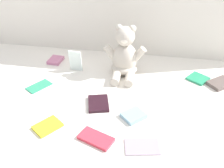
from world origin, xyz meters
TOP-DOWN VIEW (x-y plane):
  - ground_plane at (0.00, 0.00)m, footprint 3.20×3.20m
  - teddy_bear at (0.03, 0.16)m, footprint 0.23×0.20m
  - book_case_0 at (0.17, -0.36)m, footprint 0.15×0.11m
  - book_case_1 at (-0.38, -0.04)m, footprint 0.13×0.14m
  - book_case_2 at (-0.01, -0.35)m, footprint 0.15×0.11m
  - book_case_3 at (-0.39, 0.23)m, footprint 0.08×0.10m
  - book_case_4 at (-0.24, 0.15)m, footprint 0.07×0.02m
  - book_case_5 at (-0.05, -0.13)m, footprint 0.12×0.14m
  - book_case_7 at (0.12, -0.19)m, footprint 0.12×0.12m
  - book_case_8 at (0.43, 0.17)m, footprint 0.13×0.13m
  - book_case_9 at (0.54, 0.13)m, footprint 0.15×0.14m
  - book_case_10 at (-0.23, -0.32)m, footprint 0.13×0.14m

SIDE VIEW (x-z plane):
  - ground_plane at x=0.00m, z-range 0.00..0.00m
  - book_case_1 at x=-0.38m, z-range 0.00..0.01m
  - book_case_0 at x=0.17m, z-range 0.00..0.01m
  - book_case_8 at x=0.43m, z-range 0.00..0.01m
  - book_case_10 at x=-0.23m, z-range 0.00..0.01m
  - book_case_5 at x=-0.05m, z-range 0.00..0.01m
  - book_case_2 at x=-0.01m, z-range 0.00..0.01m
  - book_case_3 at x=-0.39m, z-range 0.00..0.02m
  - book_case_7 at x=0.12m, z-range 0.00..0.02m
  - book_case_9 at x=0.54m, z-range 0.00..0.02m
  - book_case_4 at x=-0.24m, z-range 0.00..0.12m
  - teddy_bear at x=0.03m, z-range -0.04..0.24m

